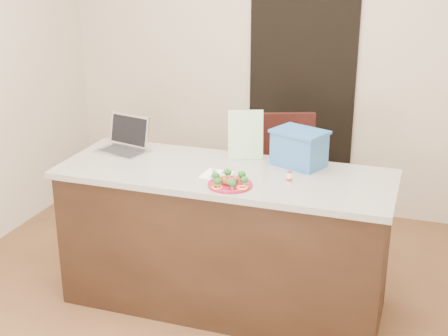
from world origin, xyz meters
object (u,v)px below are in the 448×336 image
(island, at_px, (224,238))
(napkin, at_px, (217,175))
(blue_box, at_px, (299,148))
(chair, at_px, (279,176))
(yogurt_bottle, at_px, (289,178))
(laptop, at_px, (126,141))
(plate, at_px, (230,184))

(island, xyz_separation_m, napkin, (-0.02, -0.08, 0.46))
(blue_box, height_order, chair, blue_box)
(island, height_order, chair, chair)
(yogurt_bottle, xyz_separation_m, laptop, (-1.18, 0.25, 0.03))
(napkin, relative_size, yogurt_bottle, 2.30)
(plate, distance_m, chair, 1.14)
(island, bearing_deg, laptop, 166.85)
(yogurt_bottle, relative_size, blue_box, 0.19)
(island, bearing_deg, chair, 81.19)
(yogurt_bottle, relative_size, chair, 0.07)
(laptop, height_order, blue_box, same)
(island, distance_m, yogurt_bottle, 0.65)
(plate, distance_m, napkin, 0.19)
(laptop, bearing_deg, napkin, -5.77)
(yogurt_bottle, xyz_separation_m, chair, (-0.29, 0.94, -0.35))
(plate, relative_size, chair, 0.25)
(plate, distance_m, blue_box, 0.57)
(island, height_order, laptop, laptop)
(blue_box, distance_m, chair, 0.81)
(plate, distance_m, laptop, 0.96)
(island, relative_size, napkin, 12.19)
(chair, bearing_deg, napkin, -119.32)
(island, relative_size, chair, 1.97)
(plate, bearing_deg, napkin, 132.38)
(plate, bearing_deg, laptop, 155.28)
(laptop, height_order, chair, laptop)
(plate, height_order, yogurt_bottle, yogurt_bottle)
(laptop, xyz_separation_m, chair, (0.89, 0.69, -0.39))
(chair, bearing_deg, plate, -111.55)
(napkin, distance_m, chair, 1.02)
(napkin, bearing_deg, plate, -47.62)
(plate, relative_size, yogurt_bottle, 3.51)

